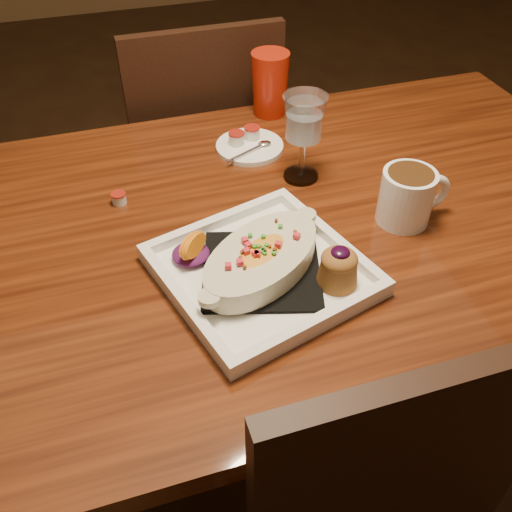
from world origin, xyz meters
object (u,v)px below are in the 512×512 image
object	(u,v)px
goblet	(304,123)
saucer	(248,145)
plate	(266,264)
red_tumbler	(270,84)
table	(271,259)
coffee_mug	(408,195)
chair_far	(201,158)

from	to	relation	value
goblet	saucer	xyz separation A→B (m)	(-0.07, 0.14, -0.11)
plate	red_tumbler	world-z (taller)	red_tumbler
table	goblet	size ratio (longest dim) A/B	8.33
goblet	red_tumbler	bearing A→B (deg)	84.64
goblet	red_tumbler	xyz separation A→B (m)	(0.03, 0.28, -0.05)
table	coffee_mug	size ratio (longest dim) A/B	10.80
saucer	table	bearing A→B (deg)	-97.36
table	red_tumbler	size ratio (longest dim) A/B	10.08
table	goblet	bearing A→B (deg)	49.08
chair_far	goblet	xyz separation A→B (m)	(0.10, -0.51, 0.37)
table	saucer	bearing A→B (deg)	82.64
plate	goblet	xyz separation A→B (m)	(0.16, 0.26, 0.10)
plate	saucer	distance (m)	0.41
coffee_mug	saucer	world-z (taller)	coffee_mug
saucer	red_tumbler	bearing A→B (deg)	55.41
table	saucer	world-z (taller)	saucer
table	plate	distance (m)	0.20
plate	chair_far	bearing A→B (deg)	70.13
chair_far	red_tumbler	distance (m)	0.41
table	plate	size ratio (longest dim) A/B	3.93
red_tumbler	chair_far	bearing A→B (deg)	119.58
plate	red_tumbler	size ratio (longest dim) A/B	2.57
plate	coffee_mug	size ratio (longest dim) A/B	2.75
goblet	saucer	world-z (taller)	goblet
table	chair_far	world-z (taller)	chair_far
coffee_mug	red_tumbler	distance (m)	0.48
table	saucer	xyz separation A→B (m)	(0.03, 0.26, 0.11)
chair_far	saucer	distance (m)	0.45
chair_far	plate	bearing A→B (deg)	85.71
table	chair_far	distance (m)	0.65
goblet	saucer	bearing A→B (deg)	116.84
coffee_mug	chair_far	bearing A→B (deg)	108.91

